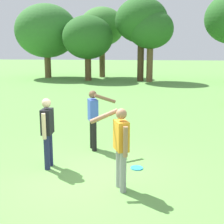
{
  "coord_description": "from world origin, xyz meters",
  "views": [
    {
      "loc": [
        1.25,
        -6.17,
        2.78
      ],
      "look_at": [
        0.3,
        2.25,
        1.0
      ],
      "focal_mm": 49.94,
      "sensor_mm": 36.0,
      "label": 1
    }
  ],
  "objects_px": {
    "person_thrower": "(93,115)",
    "person_bystander": "(47,129)",
    "tree_broad_center": "(88,38)",
    "tree_back_left": "(151,30)",
    "person_catcher": "(121,143)",
    "tree_far_right": "(102,27)",
    "frisbee": "(137,168)",
    "tree_tall_left": "(46,31)",
    "tree_slender_mid": "(141,21)"
  },
  "relations": [
    {
      "from": "person_catcher",
      "to": "person_thrower",
      "type": "bearing_deg",
      "value": 111.61
    },
    {
      "from": "tree_far_right",
      "to": "frisbee",
      "type": "bearing_deg",
      "value": -79.72
    },
    {
      "from": "person_catcher",
      "to": "tree_broad_center",
      "type": "xyz_separation_m",
      "value": [
        -4.43,
        19.93,
        2.53
      ]
    },
    {
      "from": "frisbee",
      "to": "tree_broad_center",
      "type": "relative_size",
      "value": 0.05
    },
    {
      "from": "person_thrower",
      "to": "tree_broad_center",
      "type": "bearing_deg",
      "value": 101.23
    },
    {
      "from": "frisbee",
      "to": "tree_slender_mid",
      "type": "xyz_separation_m",
      "value": [
        -0.38,
        18.96,
        4.78
      ]
    },
    {
      "from": "person_catcher",
      "to": "tree_far_right",
      "type": "xyz_separation_m",
      "value": [
        -3.7,
        23.1,
        3.55
      ]
    },
    {
      "from": "person_catcher",
      "to": "tree_far_right",
      "type": "bearing_deg",
      "value": 99.09
    },
    {
      "from": "person_catcher",
      "to": "tree_back_left",
      "type": "relative_size",
      "value": 0.29
    },
    {
      "from": "frisbee",
      "to": "tree_far_right",
      "type": "distance_m",
      "value": 22.79
    },
    {
      "from": "tree_tall_left",
      "to": "tree_back_left",
      "type": "xyz_separation_m",
      "value": [
        9.19,
        -2.4,
        -0.05
      ]
    },
    {
      "from": "person_bystander",
      "to": "tree_slender_mid",
      "type": "xyz_separation_m",
      "value": [
        1.68,
        19.12,
        3.85
      ]
    },
    {
      "from": "person_bystander",
      "to": "tree_back_left",
      "type": "xyz_separation_m",
      "value": [
        2.41,
        18.62,
        3.14
      ]
    },
    {
      "from": "tree_tall_left",
      "to": "person_catcher",
      "type": "bearing_deg",
      "value": -68.78
    },
    {
      "from": "person_thrower",
      "to": "tree_back_left",
      "type": "relative_size",
      "value": 0.29
    },
    {
      "from": "person_catcher",
      "to": "person_bystander",
      "type": "height_order",
      "value": "same"
    },
    {
      "from": "tree_far_right",
      "to": "tree_slender_mid",
      "type": "distance_m",
      "value": 4.71
    },
    {
      "from": "frisbee",
      "to": "tree_tall_left",
      "type": "xyz_separation_m",
      "value": [
        -8.83,
        20.87,
        4.12
      ]
    },
    {
      "from": "person_catcher",
      "to": "tree_back_left",
      "type": "distance_m",
      "value": 19.84
    },
    {
      "from": "person_bystander",
      "to": "tree_far_right",
      "type": "relative_size",
      "value": 0.26
    },
    {
      "from": "tree_far_right",
      "to": "tree_broad_center",
      "type": "bearing_deg",
      "value": -102.94
    },
    {
      "from": "person_bystander",
      "to": "frisbee",
      "type": "distance_m",
      "value": 2.26
    },
    {
      "from": "person_catcher",
      "to": "tree_far_right",
      "type": "distance_m",
      "value": 23.66
    },
    {
      "from": "person_catcher",
      "to": "tree_back_left",
      "type": "xyz_separation_m",
      "value": [
        0.65,
        19.58,
        3.12
      ]
    },
    {
      "from": "frisbee",
      "to": "tree_far_right",
      "type": "height_order",
      "value": "tree_far_right"
    },
    {
      "from": "tree_broad_center",
      "to": "tree_slender_mid",
      "type": "height_order",
      "value": "tree_slender_mid"
    },
    {
      "from": "person_bystander",
      "to": "tree_broad_center",
      "type": "height_order",
      "value": "tree_broad_center"
    },
    {
      "from": "tree_broad_center",
      "to": "tree_far_right",
      "type": "relative_size",
      "value": 0.84
    },
    {
      "from": "tree_tall_left",
      "to": "tree_back_left",
      "type": "bearing_deg",
      "value": -14.65
    },
    {
      "from": "person_thrower",
      "to": "tree_broad_center",
      "type": "xyz_separation_m",
      "value": [
        -3.49,
        17.55,
        2.53
      ]
    },
    {
      "from": "person_thrower",
      "to": "tree_tall_left",
      "type": "height_order",
      "value": "tree_tall_left"
    },
    {
      "from": "person_thrower",
      "to": "person_bystander",
      "type": "bearing_deg",
      "value": -120.27
    },
    {
      "from": "tree_slender_mid",
      "to": "person_catcher",
      "type": "bearing_deg",
      "value": -89.74
    },
    {
      "from": "person_catcher",
      "to": "frisbee",
      "type": "relative_size",
      "value": 5.72
    },
    {
      "from": "tree_broad_center",
      "to": "tree_back_left",
      "type": "height_order",
      "value": "tree_back_left"
    },
    {
      "from": "tree_broad_center",
      "to": "tree_far_right",
      "type": "xyz_separation_m",
      "value": [
        0.73,
        3.17,
        1.01
      ]
    },
    {
      "from": "tree_far_right",
      "to": "tree_back_left",
      "type": "xyz_separation_m",
      "value": [
        4.35,
        -3.52,
        -0.42
      ]
    },
    {
      "from": "frisbee",
      "to": "tree_broad_center",
      "type": "xyz_separation_m",
      "value": [
        -4.72,
        18.81,
        3.48
      ]
    },
    {
      "from": "person_thrower",
      "to": "person_bystander",
      "type": "relative_size",
      "value": 1.0
    },
    {
      "from": "tree_tall_left",
      "to": "tree_broad_center",
      "type": "bearing_deg",
      "value": -26.59
    },
    {
      "from": "person_bystander",
      "to": "tree_far_right",
      "type": "distance_m",
      "value": 22.51
    },
    {
      "from": "person_thrower",
      "to": "person_catcher",
      "type": "bearing_deg",
      "value": -68.39
    },
    {
      "from": "tree_tall_left",
      "to": "tree_far_right",
      "type": "height_order",
      "value": "tree_tall_left"
    },
    {
      "from": "tree_back_left",
      "to": "frisbee",
      "type": "bearing_deg",
      "value": -91.11
    },
    {
      "from": "tree_far_right",
      "to": "tree_slender_mid",
      "type": "height_order",
      "value": "tree_slender_mid"
    },
    {
      "from": "person_thrower",
      "to": "tree_far_right",
      "type": "bearing_deg",
      "value": 97.58
    },
    {
      "from": "tree_back_left",
      "to": "tree_broad_center",
      "type": "bearing_deg",
      "value": 176.13
    },
    {
      "from": "person_catcher",
      "to": "tree_slender_mid",
      "type": "relative_size",
      "value": 0.25
    },
    {
      "from": "tree_slender_mid",
      "to": "person_bystander",
      "type": "bearing_deg",
      "value": -95.01
    },
    {
      "from": "tree_broad_center",
      "to": "tree_tall_left",
      "type": "bearing_deg",
      "value": 153.41
    }
  ]
}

